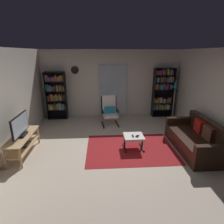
% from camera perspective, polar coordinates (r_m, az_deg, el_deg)
% --- Properties ---
extents(ground_plane, '(7.02, 7.02, 0.00)m').
position_cam_1_polar(ground_plane, '(4.90, 1.58, -12.13)').
color(ground_plane, beige).
extents(wall_back, '(5.60, 0.06, 2.60)m').
position_cam_1_polar(wall_back, '(7.21, -0.37, 8.88)').
color(wall_back, silver).
rests_on(wall_back, ground).
extents(wall_left, '(0.06, 6.00, 2.60)m').
position_cam_1_polar(wall_left, '(4.94, -31.27, 1.78)').
color(wall_left, silver).
rests_on(wall_left, ground).
extents(wall_right, '(0.06, 6.00, 2.60)m').
position_cam_1_polar(wall_right, '(5.35, 31.94, 2.76)').
color(wall_right, silver).
rests_on(wall_right, ground).
extents(glass_door_panel, '(1.10, 0.01, 2.00)m').
position_cam_1_polar(glass_door_panel, '(7.20, 0.34, 6.84)').
color(glass_door_panel, silver).
extents(area_rug, '(2.35, 1.71, 0.01)m').
position_cam_1_polar(area_rug, '(5.01, 5.90, -11.39)').
color(area_rug, maroon).
rests_on(area_rug, ground).
extents(tv_stand, '(0.45, 1.31, 0.52)m').
position_cam_1_polar(tv_stand, '(5.10, -26.36, -8.52)').
color(tv_stand, tan).
rests_on(tv_stand, ground).
extents(television, '(0.20, 0.87, 0.54)m').
position_cam_1_polar(television, '(4.93, -27.03, -4.02)').
color(television, black).
rests_on(television, tv_stand).
extents(bookshelf_near_tv, '(0.74, 0.30, 1.82)m').
position_cam_1_polar(bookshelf_near_tv, '(7.21, -17.28, 5.36)').
color(bookshelf_near_tv, black).
rests_on(bookshelf_near_tv, ground).
extents(bookshelf_near_sofa, '(0.79, 0.30, 1.92)m').
position_cam_1_polar(bookshelf_near_sofa, '(7.45, 15.74, 6.36)').
color(bookshelf_near_sofa, black).
rests_on(bookshelf_near_sofa, ground).
extents(leather_sofa, '(0.91, 1.88, 0.81)m').
position_cam_1_polar(leather_sofa, '(5.31, 25.16, -7.85)').
color(leather_sofa, black).
rests_on(leather_sofa, ground).
extents(lounge_armchair, '(0.63, 0.71, 1.02)m').
position_cam_1_polar(lounge_armchair, '(6.44, -0.78, 0.71)').
color(lounge_armchair, black).
rests_on(lounge_armchair, ground).
extents(ottoman, '(0.53, 0.49, 0.37)m').
position_cam_1_polar(ottoman, '(4.90, 6.85, -8.12)').
color(ottoman, white).
rests_on(ottoman, ground).
extents(tv_remote, '(0.04, 0.14, 0.02)m').
position_cam_1_polar(tv_remote, '(4.84, 6.61, -7.52)').
color(tv_remote, black).
rests_on(tv_remote, ottoman).
extents(cell_phone, '(0.13, 0.15, 0.01)m').
position_cam_1_polar(cell_phone, '(4.85, 8.02, -7.58)').
color(cell_phone, black).
rests_on(cell_phone, ottoman).
extents(floor_lamp_by_shelf, '(0.22, 0.22, 1.56)m').
position_cam_1_polar(floor_lamp_by_shelf, '(6.96, 19.32, 6.70)').
color(floor_lamp_by_shelf, '#A5A5AD').
rests_on(floor_lamp_by_shelf, ground).
extents(wall_clock, '(0.29, 0.03, 0.29)m').
position_cam_1_polar(wall_clock, '(7.12, -11.67, 12.86)').
color(wall_clock, silver).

